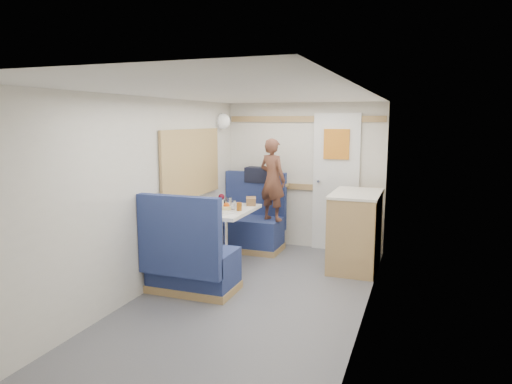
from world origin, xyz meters
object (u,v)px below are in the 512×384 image
at_px(dinette_table, 225,222).
at_px(orange_fruit, 226,206).
at_px(person, 272,180).
at_px(cheese_block, 226,208).
at_px(beer_glass, 239,207).
at_px(tumbler_left, 201,206).
at_px(duffel_bag, 262,175).
at_px(tumbler_mid, 229,202).
at_px(pepper_grinder, 224,204).
at_px(bench_far, 250,228).
at_px(dome_light, 223,121).
at_px(wine_glass, 221,197).
at_px(bench_near, 190,264).
at_px(tray, 216,213).
at_px(salt_grinder, 222,204).
at_px(galley_counter, 355,230).
at_px(bread_loaf, 251,201).
at_px(tumbler_right, 233,205).

bearing_deg(dinette_table, orange_fruit, -51.99).
relative_size(person, cheese_block, 10.33).
xyz_separation_m(orange_fruit, beer_glass, (0.14, 0.05, -0.01)).
bearing_deg(tumbler_left, cheese_block, 10.78).
height_order(duffel_bag, tumbler_mid, duffel_bag).
xyz_separation_m(cheese_block, pepper_grinder, (-0.11, 0.18, 0.01)).
xyz_separation_m(bench_far, dome_light, (-0.39, -0.01, 1.45)).
relative_size(dome_light, orange_fruit, 2.58).
xyz_separation_m(person, wine_glass, (-0.42, -0.70, -0.15)).
height_order(bench_near, duffel_bag, duffel_bag).
xyz_separation_m(wine_glass, tumbler_mid, (0.06, 0.09, -0.07)).
xyz_separation_m(tray, wine_glass, (-0.11, 0.39, 0.11)).
bearing_deg(dinette_table, bench_far, 90.00).
xyz_separation_m(bench_near, wine_glass, (-0.08, 0.95, 0.54)).
xyz_separation_m(person, pepper_grinder, (-0.38, -0.72, -0.23)).
height_order(beer_glass, salt_grinder, same).
bearing_deg(galley_counter, pepper_grinder, -162.10).
distance_m(duffel_bag, bread_loaf, 0.79).
relative_size(tumbler_mid, tumbler_right, 1.09).
bearing_deg(pepper_grinder, duffel_bag, 84.05).
distance_m(orange_fruit, bread_loaf, 0.47).
xyz_separation_m(orange_fruit, pepper_grinder, (-0.10, 0.14, -0.01)).
bearing_deg(orange_fruit, dome_light, 115.95).
height_order(orange_fruit, bread_loaf, orange_fruit).
distance_m(tray, tumbler_mid, 0.48).
bearing_deg(tumbler_mid, bench_near, -88.98).
relative_size(dinette_table, bread_loaf, 4.25).
height_order(cheese_block, pepper_grinder, pepper_grinder).
height_order(dome_light, tray, dome_light).
bearing_deg(tumbler_right, wine_glass, 164.64).
xyz_separation_m(bench_near, cheese_block, (0.07, 0.75, 0.46)).
xyz_separation_m(person, salt_grinder, (-0.39, -0.74, -0.22)).
distance_m(bench_far, duffel_bag, 0.75).
xyz_separation_m(cheese_block, wine_glass, (-0.15, 0.20, 0.09)).
relative_size(tray, tumbler_mid, 2.94).
distance_m(dinette_table, tray, 0.35).
bearing_deg(galley_counter, bread_loaf, -172.17).
height_order(tumbler_left, beer_glass, tumbler_left).
relative_size(cheese_block, tumbler_mid, 0.93).
relative_size(duffel_bag, tumbler_mid, 3.91).
distance_m(galley_counter, tumbler_left, 1.86).
distance_m(cheese_block, tumbler_mid, 0.30).
relative_size(orange_fruit, wine_glass, 0.46).
relative_size(dome_light, tumbler_left, 2.00).
xyz_separation_m(bench_far, bench_near, (0.00, -1.73, 0.00)).
bearing_deg(bread_loaf, salt_grinder, -126.25).
height_order(bench_near, pepper_grinder, bench_near).
relative_size(orange_fruit, pepper_grinder, 0.83).
bearing_deg(tumbler_left, tumbler_right, 33.25).
height_order(galley_counter, tray, galley_counter).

